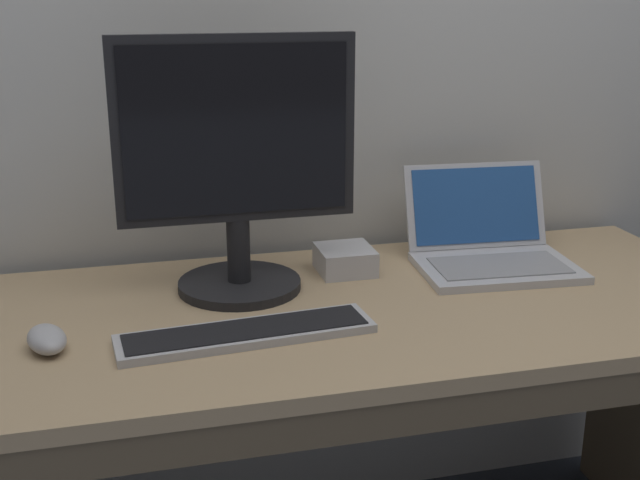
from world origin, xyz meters
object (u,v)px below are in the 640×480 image
at_px(wired_keyboard, 246,333).
at_px(computer_mouse, 47,339).
at_px(external_monitor, 237,171).
at_px(external_drive_box, 345,260).
at_px(laptop_silver, 490,247).

distance_m(wired_keyboard, computer_mouse, 0.35).
bearing_deg(computer_mouse, external_monitor, 13.35).
bearing_deg(external_monitor, external_drive_box, 13.21).
xyz_separation_m(laptop_silver, wired_keyboard, (-0.61, -0.26, -0.03)).
bearing_deg(computer_mouse, laptop_silver, -1.93).
distance_m(external_monitor, computer_mouse, 0.49).
bearing_deg(wired_keyboard, computer_mouse, 174.25).
bearing_deg(external_drive_box, laptop_silver, -6.22).
xyz_separation_m(external_monitor, wired_keyboard, (-0.03, -0.24, -0.25)).
bearing_deg(wired_keyboard, laptop_silver, 23.28).
relative_size(wired_keyboard, external_drive_box, 3.87).
relative_size(external_monitor, wired_keyboard, 1.10).
height_order(laptop_silver, computer_mouse, laptop_silver).
xyz_separation_m(wired_keyboard, external_drive_box, (0.27, 0.30, 0.02)).
xyz_separation_m(external_monitor, computer_mouse, (-0.37, -0.20, -0.24)).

